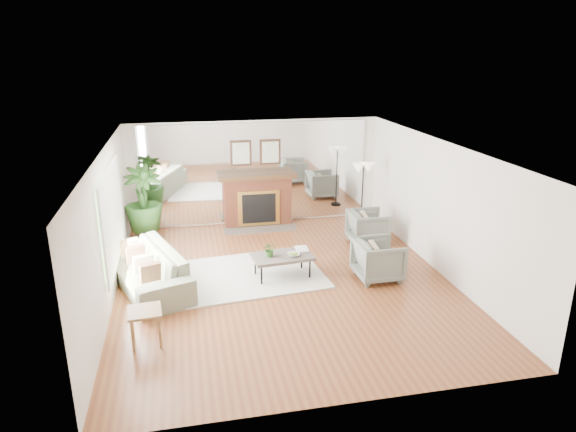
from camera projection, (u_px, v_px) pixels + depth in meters
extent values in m
plane|color=brown|center=(284.00, 282.00, 9.47)|extent=(7.00, 7.00, 0.00)
cube|color=white|center=(108.00, 229.00, 8.50)|extent=(0.02, 7.00, 2.50)
cube|color=white|center=(440.00, 207.00, 9.66)|extent=(0.02, 7.00, 2.50)
cube|color=white|center=(256.00, 173.00, 12.33)|extent=(6.00, 0.02, 2.50)
cube|color=silver|center=(256.00, 173.00, 12.31)|extent=(5.40, 0.04, 2.40)
cube|color=#B2E09E|center=(112.00, 216.00, 8.85)|extent=(0.04, 2.40, 1.50)
cube|color=brown|center=(257.00, 201.00, 12.34)|extent=(1.60, 0.40, 1.20)
cube|color=gold|center=(259.00, 208.00, 12.18)|extent=(1.00, 0.04, 0.85)
cube|color=black|center=(259.00, 208.00, 12.16)|extent=(0.80, 0.04, 0.70)
cube|color=#5E534A|center=(260.00, 229.00, 12.19)|extent=(1.70, 0.55, 0.03)
cube|color=#452C16|center=(257.00, 176.00, 12.12)|extent=(1.85, 0.46, 0.10)
cube|color=black|center=(241.00, 153.00, 12.05)|extent=(0.50, 0.04, 0.60)
cube|color=black|center=(270.00, 152.00, 12.18)|extent=(0.50, 0.04, 0.60)
cube|color=silver|center=(245.00, 275.00, 9.72)|extent=(3.04, 2.31, 0.03)
cube|color=#5E534A|center=(282.00, 257.00, 9.53)|extent=(1.18, 0.76, 0.06)
cylinder|color=black|center=(262.00, 276.00, 9.26)|extent=(0.03, 0.03, 0.39)
cylinder|color=black|center=(310.00, 269.00, 9.53)|extent=(0.03, 0.03, 0.39)
cylinder|color=black|center=(255.00, 266.00, 9.68)|extent=(0.03, 0.03, 0.39)
cylinder|color=black|center=(302.00, 260.00, 9.95)|extent=(0.03, 0.03, 0.39)
imported|color=gray|center=(147.00, 268.00, 9.18)|extent=(1.71, 2.61, 0.71)
imported|color=gray|center=(368.00, 227.00, 11.23)|extent=(0.82, 0.80, 0.74)
imported|color=gray|center=(378.00, 260.00, 9.50)|extent=(0.85, 0.83, 0.75)
cube|color=olive|center=(144.00, 311.00, 7.35)|extent=(0.51, 0.51, 0.04)
cylinder|color=olive|center=(132.00, 336.00, 7.21)|extent=(0.04, 0.04, 0.51)
cylinder|color=olive|center=(160.00, 332.00, 7.31)|extent=(0.04, 0.04, 0.51)
cylinder|color=olive|center=(132.00, 323.00, 7.55)|extent=(0.04, 0.04, 0.51)
cylinder|color=olive|center=(159.00, 319.00, 7.66)|extent=(0.04, 0.04, 0.51)
cylinder|color=black|center=(146.00, 233.00, 11.42)|extent=(0.49, 0.49, 0.35)
imported|color=#2B5620|center=(143.00, 199.00, 11.17)|extent=(0.98, 0.98, 1.45)
cylinder|color=black|center=(361.00, 229.00, 12.18)|extent=(0.27, 0.27, 0.04)
cylinder|color=black|center=(362.00, 198.00, 11.95)|extent=(0.03, 0.03, 1.55)
cone|color=white|center=(359.00, 168.00, 11.70)|extent=(0.29, 0.29, 0.21)
cone|color=white|center=(368.00, 168.00, 11.74)|extent=(0.29, 0.29, 0.21)
imported|color=#2B5620|center=(270.00, 249.00, 9.42)|extent=(0.27, 0.24, 0.28)
imported|color=olive|center=(294.00, 255.00, 9.48)|extent=(0.24, 0.24, 0.06)
imported|color=olive|center=(295.00, 249.00, 9.77)|extent=(0.25, 0.34, 0.02)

